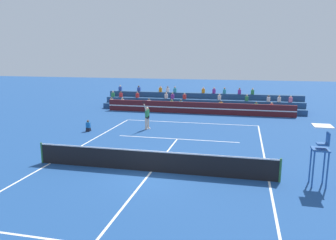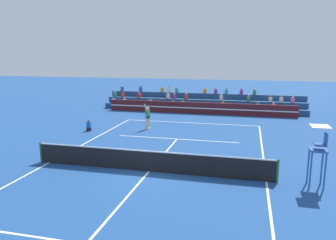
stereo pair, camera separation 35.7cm
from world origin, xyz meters
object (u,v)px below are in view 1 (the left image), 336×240
object	(u,v)px
tennis_player	(147,117)
tennis_ball	(129,159)
umpire_chair	(322,147)
ball_kid_courtside	(88,127)

from	to	relation	value
tennis_player	tennis_ball	distance (m)	7.41
umpire_chair	ball_kid_courtside	xyz separation A→B (m)	(-14.44, 7.17, -1.39)
umpire_chair	tennis_ball	distance (m)	9.52
ball_kid_courtside	tennis_ball	bearing A→B (deg)	-47.38
ball_kid_courtside	tennis_player	distance (m)	4.43
ball_kid_courtside	umpire_chair	bearing A→B (deg)	-26.42
umpire_chair	tennis_player	bearing A→B (deg)	139.68
umpire_chair	tennis_player	distance (m)	13.61
tennis_ball	ball_kid_courtside	bearing A→B (deg)	132.62
tennis_player	tennis_ball	xyz separation A→B (m)	(1.12, -7.26, -0.95)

